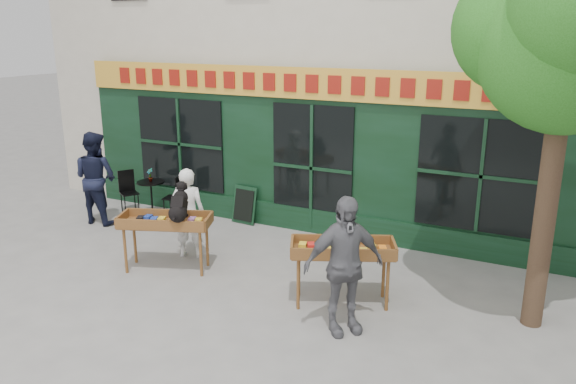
% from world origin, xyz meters
% --- Properties ---
extents(ground, '(80.00, 80.00, 0.00)m').
position_xyz_m(ground, '(0.00, 0.00, 0.00)').
color(ground, slate).
rests_on(ground, ground).
extents(street_tree, '(3.05, 2.90, 5.60)m').
position_xyz_m(street_tree, '(4.34, 0.36, 4.11)').
color(street_tree, '#382619').
rests_on(street_tree, ground).
extents(book_cart_center, '(1.62, 1.11, 0.99)m').
position_xyz_m(book_cart_center, '(-1.46, -0.48, 0.82)').
color(book_cart_center, brown).
rests_on(book_cart_center, ground).
extents(dog, '(0.53, 0.68, 0.60)m').
position_xyz_m(dog, '(-1.11, -0.53, 1.29)').
color(dog, black).
rests_on(dog, book_cart_center).
extents(woman, '(0.70, 0.58, 1.65)m').
position_xyz_m(woman, '(-1.46, 0.17, 0.83)').
color(woman, white).
rests_on(woman, ground).
extents(book_cart_right, '(1.62, 1.18, 0.99)m').
position_xyz_m(book_cart_right, '(1.68, -0.31, 0.82)').
color(book_cart_right, brown).
rests_on(book_cart_right, ground).
extents(man_right, '(1.14, 1.13, 1.93)m').
position_xyz_m(man_right, '(1.98, -1.06, 0.96)').
color(man_right, '#59595E').
rests_on(man_right, ground).
extents(bistro_table, '(0.60, 0.60, 0.76)m').
position_xyz_m(bistro_table, '(-3.65, 1.77, 0.54)').
color(bistro_table, black).
rests_on(bistro_table, ground).
extents(bistro_chair_left, '(0.50, 0.50, 0.95)m').
position_xyz_m(bistro_chair_left, '(-4.27, 1.71, 0.56)').
color(bistro_chair_left, black).
rests_on(bistro_chair_left, ground).
extents(bistro_chair_right, '(0.43, 0.43, 0.95)m').
position_xyz_m(bistro_chair_right, '(-3.01, 1.83, 0.56)').
color(bistro_chair_right, black).
rests_on(bistro_chair_right, ground).
extents(potted_plant, '(0.18, 0.15, 0.30)m').
position_xyz_m(potted_plant, '(-3.65, 1.77, 0.91)').
color(potted_plant, gray).
rests_on(potted_plant, bistro_table).
extents(man_left, '(0.98, 0.78, 1.97)m').
position_xyz_m(man_left, '(-4.35, 0.87, 0.98)').
color(man_left, black).
rests_on(man_left, ground).
extents(chalkboard, '(0.57, 0.24, 0.79)m').
position_xyz_m(chalkboard, '(-1.51, 2.19, 0.40)').
color(chalkboard, black).
rests_on(chalkboard, ground).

